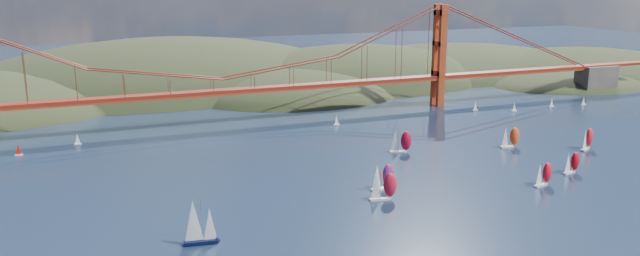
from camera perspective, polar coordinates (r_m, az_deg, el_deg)
The scene contains 17 objects.
headlands at distance 412.24m, azimuth -5.77°, elevation 2.18°, with size 725.00×225.00×96.00m.
bridge at distance 299.52m, azimuth -9.32°, elevation 6.38°, with size 552.00×12.00×55.00m.
sloop_navy at distance 170.09m, azimuth -11.07°, elevation -8.50°, with size 9.14×5.57×13.79m.
racer_0 at distance 199.79m, azimuth 5.77°, elevation -5.28°, with size 9.07×4.55×10.20m.
racer_1 at distance 225.47m, azimuth 19.73°, elevation -3.97°, with size 7.98×4.18×8.96m.
racer_2 at distance 243.15m, azimuth 22.00°, elevation -2.94°, with size 7.75×3.93×8.71m.
racer_3 at distance 270.81m, azimuth 16.95°, elevation -0.79°, with size 8.48×3.69×9.63m.
racer_4 at distance 278.41m, azimuth 23.23°, elevation -0.90°, with size 8.85×6.31×9.93m.
racer_5 at distance 253.59m, azimuth 7.35°, elevation -1.21°, with size 9.03×5.61×10.10m.
racer_rwb at distance 209.57m, azimuth 5.72°, elevation -4.42°, with size 8.62×3.64×9.81m.
distant_boat_2 at distance 275.76m, azimuth -25.88°, elevation -1.79°, with size 3.00×2.00×4.70m.
distant_boat_3 at distance 283.60m, azimuth -21.30°, elevation -0.94°, with size 3.00×2.00×4.70m.
distant_boat_4 at distance 341.32m, azimuth 14.02°, elevation 1.96°, with size 3.00×2.00×4.70m.
distant_boat_5 at distance 344.77m, azimuth 17.35°, elevation 1.86°, with size 3.00×2.00×4.70m.
distant_boat_6 at distance 363.82m, azimuth 20.42°, elevation 2.22°, with size 3.00×2.00×4.70m.
distant_boat_7 at distance 375.19m, azimuth 22.96°, elevation 2.32°, with size 3.00×2.00×4.70m.
distant_boat_8 at distance 298.88m, azimuth 1.52°, elevation 0.73°, with size 3.00×2.00×4.70m.
Camera 1 is at (-66.05, -110.12, 69.77)m, focal length 35.00 mm.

